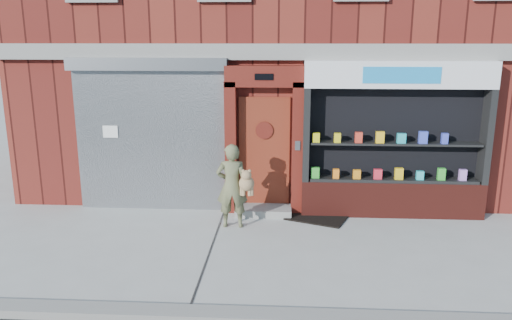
{
  "coord_description": "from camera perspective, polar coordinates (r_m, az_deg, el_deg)",
  "views": [
    {
      "loc": [
        -0.35,
        -7.65,
        3.41
      ],
      "look_at": [
        -0.86,
        1.0,
        1.28
      ],
      "focal_mm": 35.0,
      "sensor_mm": 36.0,
      "label": 1
    }
  ],
  "objects": [
    {
      "name": "shutter_bay",
      "position": [
        10.08,
        -11.96,
        3.86
      ],
      "size": [
        3.1,
        0.3,
        3.04
      ],
      "color": "gray",
      "rests_on": "ground"
    },
    {
      "name": "red_door_bay",
      "position": [
        9.72,
        0.93,
        2.23
      ],
      "size": [
        1.52,
        0.58,
        2.9
      ],
      "color": "#4F130D",
      "rests_on": "ground"
    },
    {
      "name": "woman",
      "position": [
        9.09,
        -2.63,
        -2.93
      ],
      "size": [
        0.71,
        0.4,
        1.57
      ],
      "color": "#5E603F",
      "rests_on": "ground"
    },
    {
      "name": "curb",
      "position": [
        6.45,
        6.25,
        -17.57
      ],
      "size": [
        60.0,
        0.3,
        0.12
      ],
      "primitive_type": "cube",
      "color": "gray",
      "rests_on": "ground"
    },
    {
      "name": "building",
      "position": [
        13.66,
        5.03,
        16.25
      ],
      "size": [
        12.0,
        8.16,
        8.0
      ],
      "color": "#541813",
      "rests_on": "ground"
    },
    {
      "name": "ground",
      "position": [
        8.38,
        5.54,
        -10.25
      ],
      "size": [
        80.0,
        80.0,
        0.0
      ],
      "primitive_type": "plane",
      "color": "#9E9E99",
      "rests_on": "ground"
    },
    {
      "name": "pharmacy_bay",
      "position": [
        9.9,
        15.51,
        1.44
      ],
      "size": [
        3.5,
        0.41,
        3.0
      ],
      "color": "#561A14",
      "rests_on": "ground"
    },
    {
      "name": "doormat",
      "position": [
        9.83,
        6.98,
        -6.5
      ],
      "size": [
        1.31,
        1.13,
        0.03
      ],
      "primitive_type": "cube",
      "rotation": [
        0.0,
        0.0,
        -0.39
      ],
      "color": "black",
      "rests_on": "ground"
    }
  ]
}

